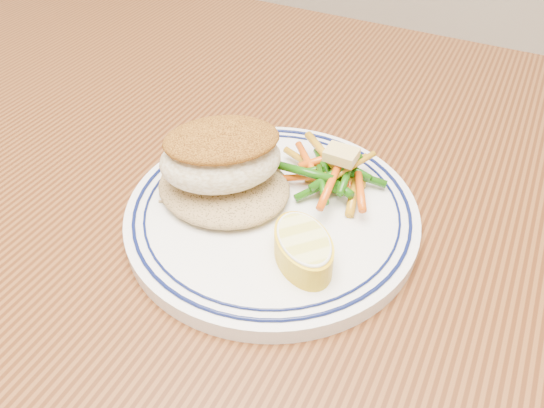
{
  "coord_description": "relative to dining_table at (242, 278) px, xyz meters",
  "views": [
    {
      "loc": [
        0.19,
        -0.3,
        1.07
      ],
      "look_at": [
        0.03,
        -0.0,
        0.77
      ],
      "focal_mm": 35.0,
      "sensor_mm": 36.0,
      "label": 1
    }
  ],
  "objects": [
    {
      "name": "lemon_wedge",
      "position": [
        0.08,
        -0.04,
        0.13
      ],
      "size": [
        0.09,
        0.09,
        0.03
      ],
      "color": "yellow",
      "rests_on": "plate"
    },
    {
      "name": "fish_fillet",
      "position": [
        -0.01,
        -0.0,
        0.15
      ],
      "size": [
        0.13,
        0.12,
        0.05
      ],
      "color": "#EFE6C6",
      "rests_on": "rice_pilaf"
    },
    {
      "name": "rice_pilaf",
      "position": [
        -0.01,
        -0.0,
        0.12
      ],
      "size": [
        0.12,
        0.11,
        0.02
      ],
      "primitive_type": "ellipsoid",
      "color": "#9A7C4D",
      "rests_on": "plate"
    },
    {
      "name": "vegetable_pile",
      "position": [
        0.07,
        0.05,
        0.13
      ],
      "size": [
        0.1,
        0.1,
        0.03
      ],
      "color": "#C28714",
      "rests_on": "plate"
    },
    {
      "name": "butter_pat",
      "position": [
        0.07,
        0.06,
        0.14
      ],
      "size": [
        0.03,
        0.02,
        0.01
      ],
      "primitive_type": "cube",
      "rotation": [
        0.0,
        0.0,
        -0.01
      ],
      "color": "#DABD6A",
      "rests_on": "vegetable_pile"
    },
    {
      "name": "plate",
      "position": [
        0.03,
        -0.0,
        0.11
      ],
      "size": [
        0.25,
        0.25,
        0.02
      ],
      "color": "white",
      "rests_on": "dining_table"
    },
    {
      "name": "dining_table",
      "position": [
        0.0,
        0.0,
        0.0
      ],
      "size": [
        1.5,
        0.9,
        0.75
      ],
      "color": "#45210D",
      "rests_on": "ground"
    }
  ]
}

